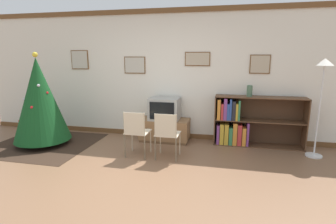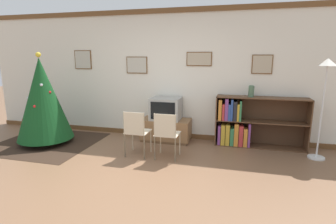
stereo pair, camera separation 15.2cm
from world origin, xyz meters
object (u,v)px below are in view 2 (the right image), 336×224
object	(u,v)px
bookshelf	(244,124)
standing_lamp	(325,83)
christmas_tree	(43,99)
tv_console	(166,130)
folding_chair_right	(166,133)
vase	(251,91)
television	(166,109)
folding_chair_left	(136,131)

from	to	relation	value
bookshelf	standing_lamp	distance (m)	1.55
christmas_tree	tv_console	xyz separation A→B (m)	(2.33, 0.78, -0.68)
folding_chair_right	vase	bearing A→B (deg)	37.69
tv_console	television	size ratio (longest dim) A/B	1.67
bookshelf	vase	bearing A→B (deg)	-3.61
television	bookshelf	distance (m)	1.59
christmas_tree	vase	xyz separation A→B (m)	(3.99, 0.86, 0.18)
bookshelf	standing_lamp	size ratio (longest dim) A/B	0.99
television	folding_chair_right	size ratio (longest dim) A/B	0.74
television	vase	bearing A→B (deg)	2.70
television	bookshelf	bearing A→B (deg)	3.07
folding_chair_right	bookshelf	bearing A→B (deg)	39.78
christmas_tree	standing_lamp	size ratio (longest dim) A/B	1.06
christmas_tree	folding_chair_right	xyz separation A→B (m)	(2.60, -0.22, -0.44)
tv_console	vase	world-z (taller)	vase
television	vase	distance (m)	1.72
bookshelf	television	bearing A→B (deg)	-176.93
standing_lamp	christmas_tree	bearing A→B (deg)	-174.58
television	folding_chair_left	world-z (taller)	television
television	folding_chair_right	bearing A→B (deg)	-74.64
bookshelf	folding_chair_left	bearing A→B (deg)	-149.64
christmas_tree	vase	size ratio (longest dim) A/B	8.29
vase	standing_lamp	size ratio (longest dim) A/B	0.13
christmas_tree	tv_console	bearing A→B (deg)	18.58
folding_chair_right	vase	size ratio (longest dim) A/B	3.74
christmas_tree	tv_console	size ratio (longest dim) A/B	1.79
tv_console	folding_chair_right	bearing A→B (deg)	-74.68
tv_console	television	xyz separation A→B (m)	(-0.00, -0.00, 0.45)
tv_console	folding_chair_right	xyz separation A→B (m)	(0.27, -1.00, 0.24)
folding_chair_right	vase	world-z (taller)	vase
television	vase	size ratio (longest dim) A/B	2.77
folding_chair_right	folding_chair_left	bearing A→B (deg)	180.00
vase	folding_chair_right	bearing A→B (deg)	-142.31
folding_chair_right	standing_lamp	world-z (taller)	standing_lamp
folding_chair_right	vase	xyz separation A→B (m)	(1.39, 1.07, 0.62)
television	folding_chair_right	distance (m)	1.06
folding_chair_left	bookshelf	world-z (taller)	bookshelf
christmas_tree	bookshelf	bearing A→B (deg)	12.50
folding_chair_left	folding_chair_right	world-z (taller)	same
tv_console	vase	size ratio (longest dim) A/B	4.63
tv_console	vase	xyz separation A→B (m)	(1.66, 0.08, 0.86)
tv_console	television	distance (m)	0.45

